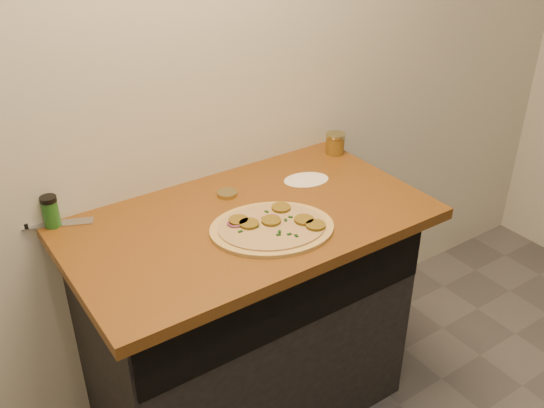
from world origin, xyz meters
TOP-DOWN VIEW (x-y plane):
  - cabinet at (0.00, 1.45)m, footprint 1.10×0.60m
  - countertop at (0.00, 1.42)m, footprint 1.20×0.70m
  - pizza at (0.02, 1.30)m, footprint 0.51×0.51m
  - chefs_knife at (-0.61, 1.75)m, footprint 0.31×0.16m
  - mason_jar_lid at (0.01, 1.58)m, footprint 0.09×0.09m
  - salsa_jar at (0.55, 1.64)m, footprint 0.08×0.08m
  - spice_shaker at (-0.55, 1.72)m, footprint 0.05×0.05m
  - flour_spill at (0.32, 1.52)m, footprint 0.21×0.21m

SIDE VIEW (x-z plane):
  - cabinet at x=0.00m, z-range 0.00..0.86m
  - countertop at x=0.00m, z-range 0.86..0.90m
  - flour_spill at x=0.32m, z-range 0.90..0.90m
  - chefs_knife at x=-0.61m, z-range 0.90..0.91m
  - mason_jar_lid at x=0.01m, z-range 0.90..0.91m
  - pizza at x=0.02m, z-range 0.90..0.92m
  - salsa_jar at x=0.55m, z-range 0.90..0.98m
  - spice_shaker at x=-0.55m, z-range 0.90..1.01m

